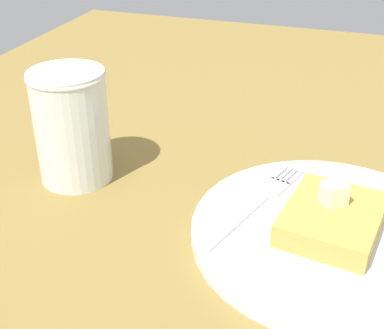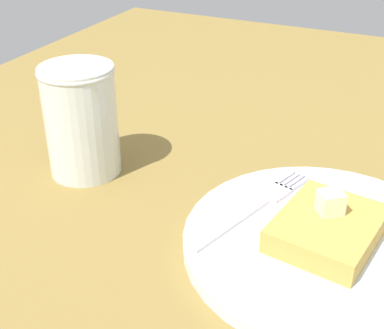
{
  "view_description": "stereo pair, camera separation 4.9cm",
  "coord_description": "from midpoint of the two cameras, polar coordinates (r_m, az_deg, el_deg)",
  "views": [
    {
      "loc": [
        3.3,
        43.71,
        31.58
      ],
      "look_at": [
        16.88,
        3.48,
        7.22
      ],
      "focal_mm": 50.0,
      "sensor_mm": 36.0,
      "label": 1
    },
    {
      "loc": [
        -1.24,
        41.88,
        31.58
      ],
      "look_at": [
        16.88,
        3.48,
        7.22
      ],
      "focal_mm": 50.0,
      "sensor_mm": 36.0,
      "label": 2
    }
  ],
  "objects": [
    {
      "name": "table_surface",
      "position": [
        0.52,
        16.37,
        -6.8
      ],
      "size": [
        123.85,
        123.85,
        2.72
      ],
      "primitive_type": "cube",
      "color": "olive",
      "rests_on": "ground"
    },
    {
      "name": "plate",
      "position": [
        0.47,
        11.66,
        -7.35
      ],
      "size": [
        24.07,
        24.07,
        1.2
      ],
      "color": "silver",
      "rests_on": "table_surface"
    },
    {
      "name": "toast_slice_center",
      "position": [
        0.46,
        11.85,
        -5.81
      ],
      "size": [
        9.06,
        10.62,
        2.09
      ],
      "primitive_type": "cube",
      "rotation": [
        0.0,
        0.0,
        -0.16
      ],
      "color": "gold",
      "rests_on": "plate"
    },
    {
      "name": "butter_pat_primary",
      "position": [
        0.46,
        12.02,
        -3.13
      ],
      "size": [
        2.63,
        2.6,
        1.95
      ],
      "primitive_type": "cube",
      "rotation": [
        0.0,
        0.0,
        0.69
      ],
      "color": "#F0EEC6",
      "rests_on": "toast_slice_center"
    },
    {
      "name": "fork",
      "position": [
        0.5,
        4.54,
        -3.85
      ],
      "size": [
        6.17,
        15.69,
        0.36
      ],
      "color": "silver",
      "rests_on": "plate"
    },
    {
      "name": "syrup_jar",
      "position": [
        0.55,
        -15.16,
        3.48
      ],
      "size": [
        7.6,
        7.6,
        11.51
      ],
      "color": "#3B1505",
      "rests_on": "table_surface"
    }
  ]
}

